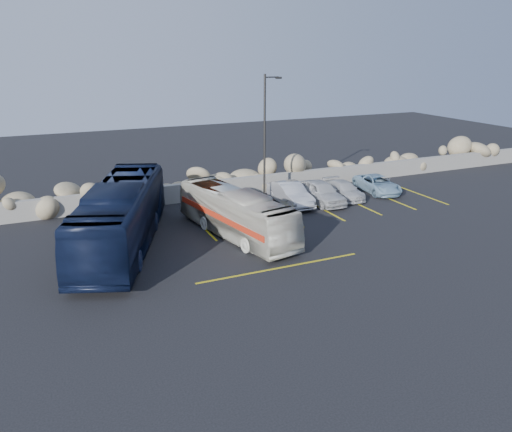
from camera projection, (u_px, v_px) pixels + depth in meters
name	position (u px, v px, depth m)	size (l,w,h in m)	color
ground	(302.00, 266.00, 22.69)	(90.00, 90.00, 0.00)	black
seawall	(214.00, 189.00, 32.90)	(60.00, 0.40, 1.20)	gray
riprap_pile	(208.00, 175.00, 33.72)	(54.00, 2.80, 2.60)	#968662
parking_lines	(325.00, 217.00, 29.30)	(18.16, 9.36, 0.01)	gold
lamppost	(265.00, 136.00, 30.55)	(1.14, 0.18, 8.00)	#2C2A27
vintage_bus	(236.00, 213.00, 26.06)	(2.05, 8.78, 2.45)	silver
tour_coach	(122.00, 215.00, 24.47)	(2.72, 11.61, 3.24)	black
car_a	(321.00, 192.00, 31.80)	(1.69, 4.19, 1.43)	beige
car_b	(290.00, 194.00, 31.44)	(1.49, 4.26, 1.40)	#B4B4B9
car_c	(344.00, 190.00, 32.97)	(1.50, 3.69, 1.07)	beige
car_d	(377.00, 184.00, 34.27)	(1.90, 4.13, 1.15)	#8DB1C8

